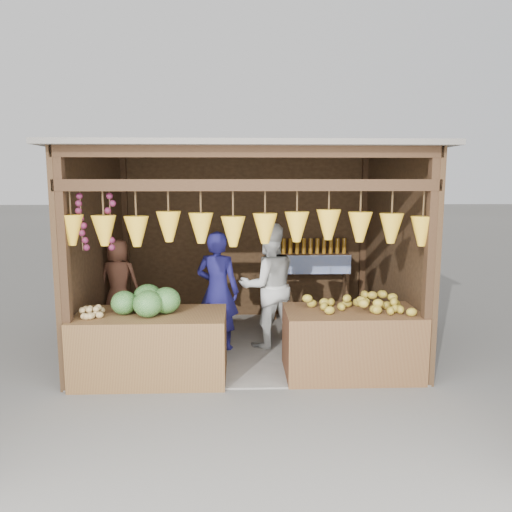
{
  "coord_description": "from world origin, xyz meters",
  "views": [
    {
      "loc": [
        -0.11,
        -6.63,
        2.25
      ],
      "look_at": [
        0.12,
        -0.1,
        1.25
      ],
      "focal_mm": 35.0,
      "sensor_mm": 36.0,
      "label": 1
    }
  ],
  "objects_px": {
    "man_standing": "(218,291)",
    "woman_standing": "(268,286)",
    "counter_left": "(152,346)",
    "vendor_seated": "(119,280)",
    "counter_right": "(351,342)"
  },
  "relations": [
    {
      "from": "counter_left",
      "to": "woman_standing",
      "type": "relative_size",
      "value": 1.0
    },
    {
      "from": "counter_left",
      "to": "woman_standing",
      "type": "height_order",
      "value": "woman_standing"
    },
    {
      "from": "counter_left",
      "to": "counter_right",
      "type": "bearing_deg",
      "value": 1.37
    },
    {
      "from": "woman_standing",
      "to": "vendor_seated",
      "type": "relative_size",
      "value": 1.48
    },
    {
      "from": "counter_left",
      "to": "vendor_seated",
      "type": "xyz_separation_m",
      "value": [
        -0.66,
        1.3,
        0.51
      ]
    },
    {
      "from": "counter_right",
      "to": "vendor_seated",
      "type": "relative_size",
      "value": 1.34
    },
    {
      "from": "man_standing",
      "to": "vendor_seated",
      "type": "bearing_deg",
      "value": 4.79
    },
    {
      "from": "counter_left",
      "to": "man_standing",
      "type": "relative_size",
      "value": 1.06
    },
    {
      "from": "woman_standing",
      "to": "vendor_seated",
      "type": "height_order",
      "value": "woman_standing"
    },
    {
      "from": "counter_right",
      "to": "woman_standing",
      "type": "distance_m",
      "value": 1.45
    },
    {
      "from": "counter_right",
      "to": "vendor_seated",
      "type": "distance_m",
      "value": 3.24
    },
    {
      "from": "woman_standing",
      "to": "vendor_seated",
      "type": "distance_m",
      "value": 2.06
    },
    {
      "from": "counter_left",
      "to": "woman_standing",
      "type": "distance_m",
      "value": 1.83
    },
    {
      "from": "man_standing",
      "to": "vendor_seated",
      "type": "relative_size",
      "value": 1.4
    },
    {
      "from": "man_standing",
      "to": "woman_standing",
      "type": "distance_m",
      "value": 0.69
    }
  ]
}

